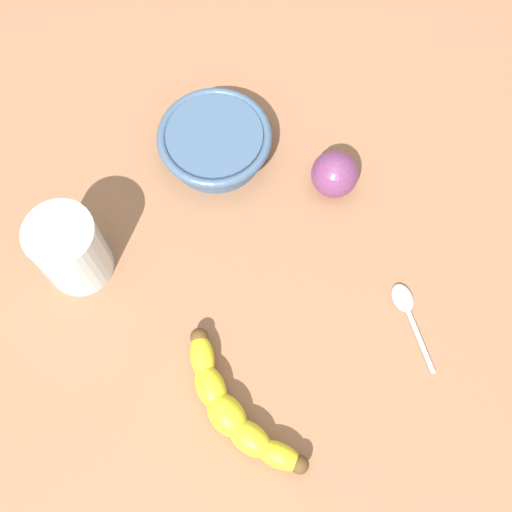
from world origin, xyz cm
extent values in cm
cube|color=#8E6043|center=(0.00, 0.00, 1.50)|extent=(120.00, 120.00, 3.00)
ellipsoid|color=yellow|center=(10.05, 5.16, 4.86)|extent=(4.59, 5.91, 2.68)
ellipsoid|color=yellow|center=(11.07, 8.52, 4.86)|extent=(4.04, 5.74, 3.20)
ellipsoid|color=yellow|center=(11.22, 12.03, 4.86)|extent=(4.13, 5.56, 3.72)
ellipsoid|color=yellow|center=(10.50, 15.46, 4.86)|extent=(4.74, 6.03, 3.20)
ellipsoid|color=yellow|center=(8.96, 18.61, 4.86)|extent=(5.14, 5.88, 2.68)
sphere|color=#513819|center=(9.08, 2.99, 4.86)|extent=(2.05, 2.05, 2.05)
sphere|color=#513819|center=(7.65, 20.59, 4.86)|extent=(2.05, 2.05, 2.05)
cylinder|color=silver|center=(16.07, -12.99, 8.15)|extent=(7.93, 7.93, 10.30)
cylinder|color=#9C7898|center=(16.07, -12.99, 7.90)|extent=(7.43, 7.43, 9.31)
cylinder|color=#3D5675|center=(-6.04, -17.18, 5.13)|extent=(12.26, 12.26, 4.27)
torus|color=#3D5675|center=(-6.04, -17.18, 6.67)|extent=(14.52, 14.52, 1.20)
sphere|color=#6B3360|center=(-15.68, -4.77, 5.95)|extent=(5.89, 5.89, 5.89)
ellipsoid|color=silver|center=(-13.49, 12.13, 3.40)|extent=(3.35, 4.14, 0.80)
cube|color=silver|center=(-11.99, 17.06, 3.40)|extent=(2.96, 8.28, 0.25)
camera|label=1|loc=(13.59, 21.17, 74.87)|focal=44.35mm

